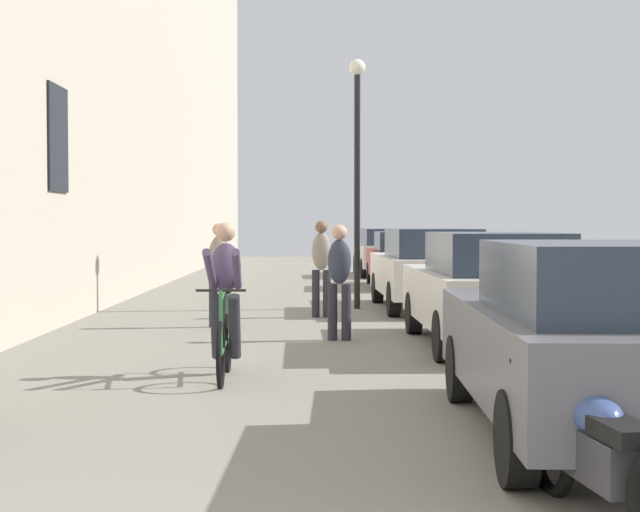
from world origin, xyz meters
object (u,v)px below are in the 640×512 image
at_px(pedestrian_near, 339,275).
at_px(parked_car_fifth, 385,251).
at_px(pedestrian_mid, 219,268).
at_px(parked_motorcycle, 602,457).
at_px(parked_car_nearest, 592,338).
at_px(parked_car_third, 429,268).
at_px(parked_car_second, 489,288).
at_px(street_lamp, 357,151).
at_px(cyclist_on_bicycle, 225,304).
at_px(pedestrian_far, 321,263).
at_px(parked_car_fourth, 403,258).

relative_size(pedestrian_near, parked_car_fifth, 0.39).
xyz_separation_m(pedestrian_mid, parked_car_fifth, (3.82, 14.67, -0.18)).
bearing_deg(pedestrian_near, parked_car_fifth, 83.33).
bearing_deg(parked_car_fifth, parked_motorcycle, -91.59).
xyz_separation_m(parked_car_nearest, parked_car_third, (0.07, 10.99, 0.01)).
relative_size(pedestrian_near, parked_car_nearest, 0.38).
bearing_deg(parked_car_second, street_lamp, 105.01).
distance_m(parked_car_nearest, parked_motorcycle, 2.21).
bearing_deg(parked_car_third, cyclist_on_bicycle, -112.03).
height_order(street_lamp, parked_car_second, street_lamp).
height_order(parked_car_second, parked_car_third, parked_car_third).
xyz_separation_m(pedestrian_far, parked_car_third, (2.10, 1.45, -0.16)).
height_order(pedestrian_far, parked_car_nearest, pedestrian_far).
bearing_deg(cyclist_on_bicycle, parked_car_second, 35.78).
relative_size(parked_car_nearest, parked_motorcycle, 2.07).
bearing_deg(pedestrian_mid, parked_car_fourth, 67.39).
bearing_deg(pedestrian_far, parked_car_fifth, 80.67).
bearing_deg(pedestrian_mid, street_lamp, 53.51).
height_order(pedestrian_mid, parked_car_second, pedestrian_mid).
bearing_deg(parked_car_second, parked_car_fourth, 90.19).
bearing_deg(parked_car_third, parked_car_second, -88.44).
bearing_deg(parked_car_nearest, parked_motorcycle, -105.00).
xyz_separation_m(cyclist_on_bicycle, pedestrian_mid, (-0.56, 4.92, 0.15)).
bearing_deg(parked_car_fourth, pedestrian_far, -105.93).
bearing_deg(parked_car_third, pedestrian_far, -145.36).
bearing_deg(parked_car_nearest, street_lamp, 96.68).
xyz_separation_m(pedestrian_mid, pedestrian_far, (1.67, 1.57, 0.02)).
bearing_deg(pedestrian_mid, parked_car_nearest, -65.08).
bearing_deg(pedestrian_near, parked_motorcycle, -81.61).
relative_size(pedestrian_far, parked_car_fifth, 0.41).
distance_m(parked_car_third, parked_car_fourth, 6.31).
bearing_deg(parked_car_nearest, pedestrian_mid, 114.92).
bearing_deg(pedestrian_far, parked_car_second, -61.00).
relative_size(parked_car_nearest, parked_car_fourth, 1.07).
relative_size(pedestrian_mid, parked_car_fifth, 0.40).
height_order(parked_car_third, parked_motorcycle, parked_car_third).
relative_size(pedestrian_mid, street_lamp, 0.35).
bearing_deg(parked_car_fourth, pedestrian_mid, -112.61).
bearing_deg(cyclist_on_bicycle, pedestrian_near, 67.16).
distance_m(pedestrian_far, parked_motorcycle, 11.74).
distance_m(street_lamp, parked_car_fifth, 11.76).
distance_m(pedestrian_mid, parked_car_third, 4.84).
xyz_separation_m(parked_car_second, parked_car_fifth, (-0.10, 17.17, -0.03)).
bearing_deg(parked_car_nearest, pedestrian_far, 102.02).
distance_m(cyclist_on_bicycle, parked_car_fourth, 14.64).
distance_m(parked_car_nearest, parked_car_fourth, 17.30).
bearing_deg(parked_motorcycle, pedestrian_far, 97.18).
bearing_deg(parked_car_third, parked_car_fourth, 88.99).
height_order(parked_car_second, parked_car_fifth, parked_car_second).
xyz_separation_m(cyclist_on_bicycle, parked_motorcycle, (2.58, -5.15, -0.41)).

